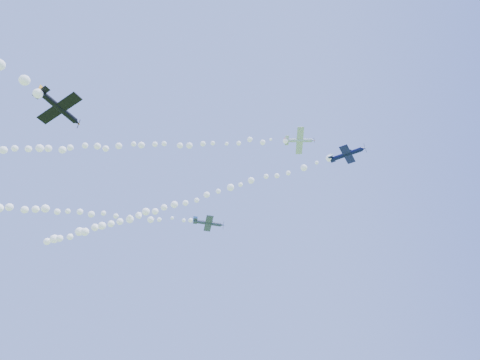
# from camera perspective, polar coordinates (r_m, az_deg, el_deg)

# --- Properties ---
(plane_white) EXTENTS (6.16, 6.25, 2.20)m
(plane_white) POSITION_cam_1_polar(r_m,az_deg,el_deg) (80.99, 8.48, 5.58)
(plane_white) COLOR silver
(smoke_trail_white) EXTENTS (72.99, 11.11, 2.67)m
(smoke_trail_white) POSITION_cam_1_polar(r_m,az_deg,el_deg) (85.28, -18.31, 4.60)
(smoke_trail_white) COLOR white
(plane_navy) EXTENTS (7.84, 8.25, 2.26)m
(plane_navy) POSITION_cam_1_polar(r_m,az_deg,el_deg) (85.20, 15.00, 3.58)
(plane_navy) COLOR #0D103D
(smoke_trail_navy) EXTENTS (81.96, 28.59, 3.06)m
(smoke_trail_navy) POSITION_cam_1_polar(r_m,az_deg,el_deg) (100.95, -10.49, -3.82)
(smoke_trail_navy) COLOR white
(plane_grey) EXTENTS (7.24, 7.68, 2.65)m
(plane_grey) POSITION_cam_1_polar(r_m,az_deg,el_deg) (91.69, -4.52, -6.13)
(plane_grey) COLOR #3C4057
(smoke_trail_grey) EXTENTS (71.02, 26.07, 3.26)m
(smoke_trail_grey) POSITION_cam_1_polar(r_m,az_deg,el_deg) (97.14, -28.50, -3.72)
(smoke_trail_grey) COLOR white
(plane_black) EXTENTS (6.69, 6.28, 2.57)m
(plane_black) POSITION_cam_1_polar(r_m,az_deg,el_deg) (54.96, -24.31, 9.34)
(plane_black) COLOR black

